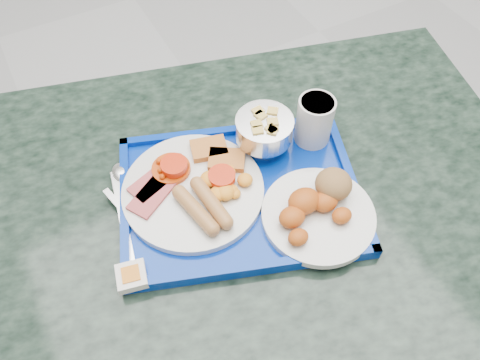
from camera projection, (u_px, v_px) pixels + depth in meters
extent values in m
plane|color=#9B9B9E|center=(268.00, 190.00, 1.66)|extent=(6.00, 6.00, 0.00)
cylinder|color=slate|center=(237.00, 324.00, 1.36)|extent=(0.51, 0.51, 0.03)
cylinder|color=slate|center=(236.00, 278.00, 1.10)|extent=(0.10, 0.10, 0.62)
cube|color=black|center=(234.00, 202.00, 0.83)|extent=(1.24, 0.99, 0.04)
cube|color=#032895|center=(240.00, 196.00, 0.81)|extent=(0.48, 0.42, 0.01)
cube|color=#032895|center=(229.00, 131.00, 0.88)|extent=(0.39, 0.15, 0.01)
cube|color=#032895|center=(254.00, 267.00, 0.72)|extent=(0.39, 0.15, 0.01)
cube|color=#032895|center=(350.00, 178.00, 0.82)|extent=(0.11, 0.29, 0.01)
cube|color=#032895|center=(125.00, 206.00, 0.78)|extent=(0.11, 0.29, 0.01)
cylinder|color=silver|center=(193.00, 190.00, 0.80)|extent=(0.24, 0.24, 0.01)
cube|color=#BE4C4F|center=(153.00, 182.00, 0.80)|extent=(0.09, 0.07, 0.01)
cube|color=#BE4C4F|center=(151.00, 196.00, 0.78)|extent=(0.09, 0.08, 0.01)
cylinder|color=#B23A07|center=(171.00, 169.00, 0.82)|extent=(0.07, 0.07, 0.01)
sphere|color=#B23A07|center=(178.00, 174.00, 0.80)|extent=(0.01, 0.01, 0.01)
sphere|color=#B23A07|center=(159.00, 161.00, 0.82)|extent=(0.01, 0.01, 0.01)
sphere|color=#B23A07|center=(185.00, 165.00, 0.81)|extent=(0.01, 0.01, 0.01)
sphere|color=#B23A07|center=(186.00, 166.00, 0.81)|extent=(0.01, 0.01, 0.01)
sphere|color=#B23A07|center=(167.00, 160.00, 0.82)|extent=(0.01, 0.01, 0.01)
sphere|color=#B23A07|center=(171.00, 172.00, 0.80)|extent=(0.01, 0.01, 0.01)
sphere|color=#B23A07|center=(168.00, 160.00, 0.82)|extent=(0.01, 0.01, 0.01)
sphere|color=#B23A07|center=(164.00, 162.00, 0.82)|extent=(0.01, 0.01, 0.01)
sphere|color=#B23A07|center=(176.00, 168.00, 0.81)|extent=(0.01, 0.01, 0.01)
sphere|color=#B23A07|center=(178.00, 169.00, 0.81)|extent=(0.01, 0.01, 0.01)
sphere|color=#B23A07|center=(177.00, 161.00, 0.82)|extent=(0.01, 0.01, 0.01)
sphere|color=#B23A07|center=(160.00, 170.00, 0.81)|extent=(0.01, 0.01, 0.01)
sphere|color=#B23A07|center=(170.00, 172.00, 0.80)|extent=(0.01, 0.01, 0.01)
sphere|color=#B23A07|center=(166.00, 174.00, 0.80)|extent=(0.01, 0.01, 0.01)
sphere|color=#B23A07|center=(180.00, 156.00, 0.82)|extent=(0.01, 0.01, 0.01)
sphere|color=#B23A07|center=(162.00, 177.00, 0.80)|extent=(0.01, 0.01, 0.01)
cube|color=#BE6D2F|center=(209.00, 149.00, 0.84)|extent=(0.07, 0.06, 0.01)
cube|color=#BE6D2F|center=(227.00, 160.00, 0.82)|extent=(0.08, 0.07, 0.01)
cylinder|color=brown|center=(195.00, 210.00, 0.76)|extent=(0.04, 0.10, 0.02)
cylinder|color=brown|center=(211.00, 202.00, 0.77)|extent=(0.03, 0.09, 0.02)
ellipsoid|color=orange|center=(224.00, 178.00, 0.80)|extent=(0.02, 0.02, 0.01)
ellipsoid|color=orange|center=(221.00, 194.00, 0.78)|extent=(0.02, 0.02, 0.01)
ellipsoid|color=orange|center=(231.00, 190.00, 0.78)|extent=(0.02, 0.02, 0.02)
ellipsoid|color=orange|center=(229.00, 170.00, 0.81)|extent=(0.02, 0.02, 0.02)
ellipsoid|color=orange|center=(218.00, 193.00, 0.78)|extent=(0.03, 0.03, 0.02)
ellipsoid|color=orange|center=(215.00, 179.00, 0.80)|extent=(0.02, 0.02, 0.01)
ellipsoid|color=orange|center=(209.00, 179.00, 0.80)|extent=(0.03, 0.03, 0.02)
ellipsoid|color=orange|center=(235.00, 194.00, 0.78)|extent=(0.02, 0.02, 0.01)
ellipsoid|color=orange|center=(245.00, 180.00, 0.80)|extent=(0.03, 0.03, 0.02)
ellipsoid|color=orange|center=(225.00, 192.00, 0.78)|extent=(0.03, 0.03, 0.02)
cylinder|color=#B81904|center=(174.00, 166.00, 0.81)|extent=(0.05, 0.05, 0.01)
cylinder|color=#B81904|center=(222.00, 177.00, 0.79)|extent=(0.05, 0.05, 0.01)
cylinder|color=silver|center=(318.00, 215.00, 0.77)|extent=(0.19, 0.19, 0.01)
ellipsoid|color=#B04C14|center=(342.00, 216.00, 0.75)|extent=(0.03, 0.03, 0.02)
ellipsoid|color=#B04C14|center=(325.00, 201.00, 0.76)|extent=(0.04, 0.04, 0.03)
ellipsoid|color=#B04C14|center=(304.00, 201.00, 0.76)|extent=(0.06, 0.05, 0.04)
ellipsoid|color=#B04C14|center=(292.00, 217.00, 0.75)|extent=(0.04, 0.04, 0.03)
ellipsoid|color=#B04C14|center=(298.00, 237.00, 0.73)|extent=(0.03, 0.03, 0.02)
ellipsoid|color=olive|center=(334.00, 184.00, 0.77)|extent=(0.06, 0.06, 0.05)
cylinder|color=silver|center=(263.00, 145.00, 0.87)|extent=(0.06, 0.06, 0.01)
cylinder|color=silver|center=(264.00, 140.00, 0.86)|extent=(0.02, 0.02, 0.02)
cylinder|color=silver|center=(264.00, 128.00, 0.83)|extent=(0.10, 0.10, 0.04)
cube|color=#D8B452|center=(273.00, 132.00, 0.80)|extent=(0.03, 0.03, 0.02)
cube|color=#D8B452|center=(260.00, 117.00, 0.82)|extent=(0.02, 0.02, 0.02)
cube|color=#D8B452|center=(272.00, 124.00, 0.81)|extent=(0.02, 0.02, 0.02)
cube|color=#D8B452|center=(257.00, 132.00, 0.80)|extent=(0.02, 0.02, 0.02)
cube|color=#D8B452|center=(271.00, 131.00, 0.80)|extent=(0.02, 0.02, 0.02)
cube|color=#D8B452|center=(272.00, 113.00, 0.83)|extent=(0.03, 0.03, 0.02)
cube|color=#D8B452|center=(257.00, 126.00, 0.81)|extent=(0.02, 0.02, 0.02)
cube|color=#D8B452|center=(258.00, 113.00, 0.83)|extent=(0.02, 0.02, 0.02)
cylinder|color=silver|center=(314.00, 120.00, 0.84)|extent=(0.07, 0.07, 0.09)
cylinder|color=#E1460C|center=(317.00, 104.00, 0.81)|extent=(0.06, 0.06, 0.01)
cube|color=silver|center=(128.00, 216.00, 0.78)|extent=(0.04, 0.14, 0.00)
ellipsoid|color=silver|center=(121.00, 172.00, 0.83)|extent=(0.04, 0.05, 0.01)
cube|color=silver|center=(122.00, 214.00, 0.78)|extent=(0.05, 0.18, 0.00)
cube|color=silver|center=(132.00, 276.00, 0.71)|extent=(0.05, 0.05, 0.02)
cube|color=orange|center=(131.00, 274.00, 0.70)|extent=(0.03, 0.03, 0.00)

